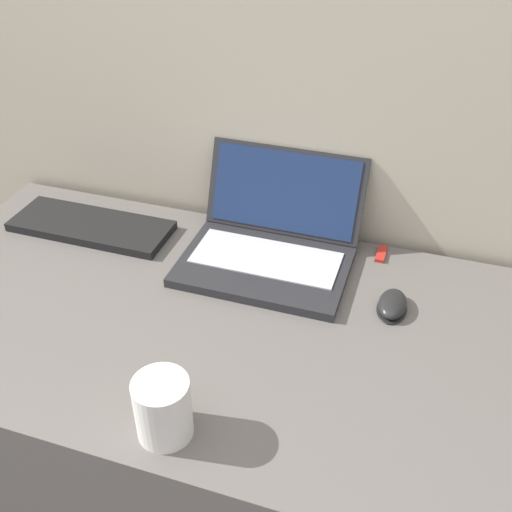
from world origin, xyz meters
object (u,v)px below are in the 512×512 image
at_px(external_keyboard, 91,226).
at_px(computer_mouse, 393,305).
at_px(laptop, 271,241).
at_px(usb_stick, 381,254).
at_px(drink_cup, 163,407).

bearing_deg(external_keyboard, computer_mouse, -5.54).
height_order(laptop, usb_stick, laptop).
distance_m(external_keyboard, usb_stick, 0.67).
bearing_deg(usb_stick, laptop, -160.18).
bearing_deg(laptop, computer_mouse, -18.74).
distance_m(drink_cup, usb_stick, 0.64).
distance_m(laptop, external_keyboard, 0.44).
height_order(laptop, computer_mouse, laptop).
distance_m(computer_mouse, external_keyboard, 0.72).
height_order(drink_cup, external_keyboard, drink_cup).
relative_size(computer_mouse, usb_stick, 1.59).
bearing_deg(laptop, drink_cup, -92.28).
bearing_deg(laptop, external_keyboard, -176.63).
bearing_deg(drink_cup, computer_mouse, 53.52).
bearing_deg(usb_stick, drink_cup, -113.34).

